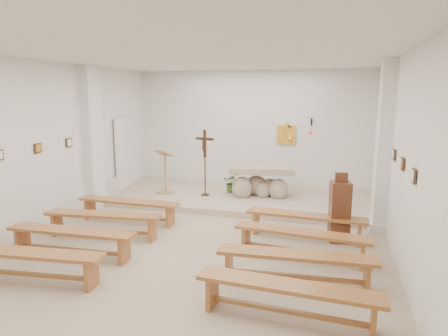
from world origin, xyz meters
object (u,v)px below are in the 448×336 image
(lectern, at_px, (165,172))
(bench_left_third, at_px, (71,236))
(altar, at_px, (261,184))
(bench_right_third, at_px, (296,261))
(bench_left_front, at_px, (129,206))
(bench_right_front, at_px, (306,220))
(crucifix_stand, at_px, (205,158))
(donation_pedestal, at_px, (339,211))
(bench_left_fourth, at_px, (29,259))
(bench_right_fourth, at_px, (288,293))
(bench_left_second, at_px, (103,219))
(bench_right_second, at_px, (302,238))

(lectern, height_order, bench_left_third, lectern)
(altar, distance_m, bench_right_third, 4.69)
(bench_left_front, xyz_separation_m, bench_right_front, (3.88, 0.00, 0.00))
(crucifix_stand, distance_m, donation_pedestal, 4.08)
(bench_left_third, distance_m, bench_left_fourth, 1.01)
(bench_left_third, bearing_deg, bench_right_fourth, -16.26)
(crucifix_stand, relative_size, bench_left_fourth, 0.74)
(bench_left_fourth, distance_m, bench_right_fourth, 3.88)
(bench_left_third, xyz_separation_m, bench_right_third, (3.88, 0.00, 0.00))
(donation_pedestal, bearing_deg, crucifix_stand, 136.80)
(altar, xyz_separation_m, bench_left_third, (-2.52, -4.49, -0.11))
(bench_right_fourth, bearing_deg, bench_left_fourth, -176.02)
(bench_right_fourth, bearing_deg, bench_right_third, 93.98)
(donation_pedestal, relative_size, bench_left_front, 0.58)
(bench_left_fourth, bearing_deg, bench_left_second, 84.51)
(donation_pedestal, xyz_separation_m, bench_left_fourth, (-4.50, -3.05, -0.23))
(bench_left_second, bearing_deg, bench_left_front, 83.65)
(bench_left_second, xyz_separation_m, bench_right_second, (3.88, 0.00, 0.00))
(bench_left_fourth, bearing_deg, bench_right_second, 22.00)
(altar, height_order, bench_left_front, altar)
(crucifix_stand, bearing_deg, lectern, -162.47)
(bench_left_fourth, bearing_deg, bench_right_front, 32.48)
(bench_left_third, relative_size, bench_right_fourth, 1.00)
(bench_right_front, distance_m, bench_left_fourth, 4.92)
(altar, relative_size, bench_left_front, 0.74)
(bench_right_fourth, bearing_deg, crucifix_stand, 122.35)
(altar, distance_m, donation_pedestal, 3.15)
(altar, xyz_separation_m, bench_left_fourth, (-2.52, -5.50, -0.11))
(bench_right_front, bearing_deg, donation_pedestal, 6.48)
(bench_left_second, distance_m, bench_left_third, 1.01)
(crucifix_stand, height_order, bench_left_second, crucifix_stand)
(bench_right_second, height_order, bench_left_fourth, same)
(bench_left_front, bearing_deg, bench_left_second, -88.07)
(bench_right_front, relative_size, bench_right_fourth, 1.00)
(crucifix_stand, relative_size, bench_right_third, 0.74)
(altar, bearing_deg, bench_left_third, -127.33)
(lectern, height_order, donation_pedestal, lectern)
(bench_left_second, distance_m, bench_right_second, 3.88)
(lectern, height_order, bench_right_second, lectern)
(bench_right_second, bearing_deg, donation_pedestal, 65.35)
(crucifix_stand, bearing_deg, bench_right_front, -23.36)
(altar, distance_m, lectern, 2.60)
(altar, xyz_separation_m, bench_left_second, (-2.52, -3.48, -0.11))
(crucifix_stand, xyz_separation_m, bench_left_front, (-1.08, -2.16, -0.79))
(bench_left_second, height_order, bench_right_fourth, same)
(bench_left_front, bearing_deg, donation_pedestal, 2.22)
(altar, distance_m, bench_left_third, 5.15)
(lectern, bearing_deg, bench_left_second, -70.72)
(bench_right_third, relative_size, bench_left_fourth, 1.00)
(lectern, xyz_separation_m, crucifix_stand, (1.12, 0.06, 0.41))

